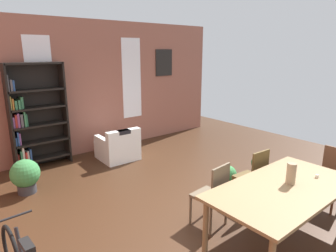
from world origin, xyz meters
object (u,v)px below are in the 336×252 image
Objects in this scene: dining_table at (284,192)px; potted_plant_by_shelf at (25,175)px; potted_plant_window at (259,166)px; dining_chair_far_left at (213,193)px; dining_chair_head_right at (331,175)px; dining_chair_far_right at (253,176)px; vase_on_table at (291,173)px; armchair_white at (118,147)px; bookshelf_tall at (34,117)px; potted_plant_corner at (228,177)px.

potted_plant_by_shelf is at bearing 122.54° from dining_table.
potted_plant_by_shelf reaches higher than potted_plant_window.
dining_chair_head_right is at bearing -22.07° from dining_chair_far_left.
dining_chair_head_right reaches higher than potted_plant_by_shelf.
dining_chair_far_left is 2.07m from potted_plant_window.
dining_chair_far_left reaches higher than potted_plant_window.
dining_chair_far_right is 1.00× the size of dining_chair_head_right.
potted_plant_window is (1.37, 1.33, -0.68)m from vase_on_table.
vase_on_table is (0.14, 0.00, 0.21)m from dining_table.
armchair_white is (-1.59, 3.95, -0.23)m from dining_chair_head_right.
armchair_white is (1.54, -0.70, -0.82)m from bookshelf_tall.
dining_chair_far_left is 3.28m from potted_plant_by_shelf.
dining_chair_far_left reaches higher than armchair_white.
dining_chair_head_right is 0.43× the size of bookshelf_tall.
dining_chair_far_right is 4.49m from bookshelf_tall.
vase_on_table is 0.29× the size of dining_chair_far_right.
potted_plant_window is at bearing 44.33° from vase_on_table.
dining_chair_head_right reaches higher than dining_table.
armchair_white reaches higher than potted_plant_window.
dining_chair_far_right is at bearing -60.73° from bookshelf_tall.
bookshelf_tall reaches higher than potted_plant_corner.
dining_chair_far_right is 3.87m from potted_plant_by_shelf.
dining_chair_head_right is (1.89, -0.77, 0.00)m from dining_chair_far_left.
dining_chair_far_left is 1.55× the size of potted_plant_by_shelf.
dining_chair_far_right is at bearing -0.01° from dining_chair_far_left.
potted_plant_window is at bearing 86.64° from dining_chair_head_right.
vase_on_table is at bearing -135.67° from potted_plant_window.
potted_plant_by_shelf is at bearing 124.12° from vase_on_table.
armchair_white is (-0.30, 3.94, -0.63)m from vase_on_table.
armchair_white is at bearing 106.43° from potted_plant_corner.
bookshelf_tall is (-1.84, 4.65, 0.19)m from vase_on_table.
dining_chair_head_right is 2.12× the size of potted_plant_corner.
dining_chair_far_left is 4.11m from bookshelf_tall.
potted_plant_corner is at bearing 78.27° from dining_chair_far_right.
dining_chair_far_left is 3.20m from armchair_white.
vase_on_table reaches higher than dining_chair_far_left.
dining_chair_far_right is at bearing 141.27° from dining_chair_head_right.
potted_plant_corner is (0.46, 1.37, -0.67)m from vase_on_table.
dining_chair_far_left is at bearing 121.36° from dining_table.
dining_table is 3.45× the size of potted_plant_by_shelf.
dining_table is at bearing -138.43° from potted_plant_window.
dining_chair_head_right reaches higher than potted_plant_window.
dining_chair_far_right is 1.00× the size of dining_chair_far_left.
potted_plant_window is (1.67, -2.61, -0.05)m from armchair_white.
potted_plant_by_shelf is (-2.71, 2.75, -0.18)m from dining_chair_far_right.
armchair_white is (-0.16, 3.94, -0.41)m from dining_table.
armchair_white is 1.85× the size of potted_plant_corner.
dining_table is at bearing 179.93° from dining_chair_head_right.
dining_chair_far_left is at bearing -57.13° from potted_plant_by_shelf.
dining_table is 7.54× the size of vase_on_table.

